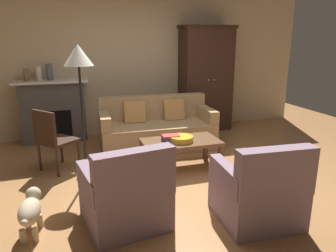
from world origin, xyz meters
The scene contains 16 objects.
ground_plane centered at (0.00, 0.00, 0.00)m, with size 9.60×9.60×0.00m, color #B27A47.
back_wall centered at (0.00, 2.55, 1.40)m, with size 7.20×0.10×2.80m, color beige.
fireplace centered at (-1.55, 2.30, 0.57)m, with size 1.26×0.48×1.12m.
armoire centered at (1.40, 2.22, 1.04)m, with size 1.06×0.57×2.07m.
couch centered at (0.13, 1.39, 0.32)m, with size 1.96×0.94×0.86m.
coffee_table centered at (0.20, 0.38, 0.37)m, with size 1.10×0.60×0.42m.
fruit_bowl centered at (0.19, 0.34, 0.46)m, with size 0.34×0.34×0.08m, color gold.
book_stack centered at (0.05, 0.41, 0.46)m, with size 0.26×0.19×0.09m.
mantel_vase_bronze centered at (-1.93, 2.28, 1.23)m, with size 0.09×0.09×0.21m, color olive.
mantel_vase_cream centered at (-1.73, 2.28, 1.24)m, with size 0.10×0.10×0.24m, color beige.
mantel_vase_slate centered at (-1.55, 2.28, 1.26)m, with size 0.11×0.11×0.29m, color #565B66.
armchair_near_left centered at (-0.83, -0.84, 0.32)m, with size 0.88×0.88×0.88m.
armchair_near_right centered at (0.46, -1.18, 0.32)m, with size 0.83×0.83×0.88m.
side_chair_wooden centered at (-1.54, 0.81, 0.51)m, with size 0.62×0.62×0.90m.
floor_lamp centered at (-1.14, 0.41, 1.53)m, with size 0.36×0.36×1.76m.
dog centered at (-1.73, -0.70, 0.25)m, with size 0.24×0.57×0.39m.
Camera 1 is at (-1.33, -3.71, 1.83)m, focal length 34.29 mm.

